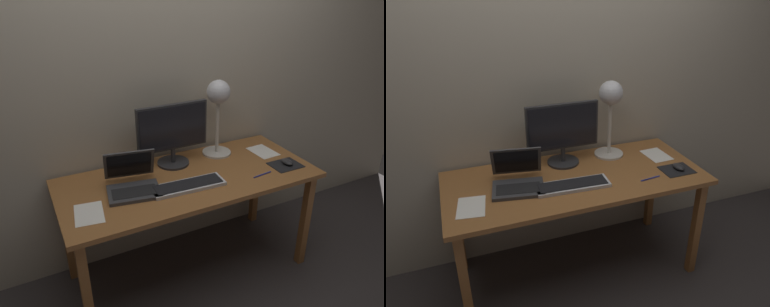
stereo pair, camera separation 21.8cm
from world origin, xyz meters
TOP-DOWN VIEW (x-y plane):
  - ground_plane at (0.00, 0.00)m, footprint 4.80×4.80m
  - back_wall at (0.00, 0.40)m, footprint 4.80×0.06m
  - desk at (0.00, 0.00)m, footprint 1.60×0.70m
  - monitor at (-0.01, 0.20)m, footprint 0.47×0.21m
  - keyboard_main at (-0.06, -0.12)m, footprint 0.45×0.16m
  - laptop at (-0.36, 0.03)m, footprint 0.34×0.35m
  - desk_lamp at (0.32, 0.21)m, footprint 0.20×0.20m
  - mousepad at (0.63, -0.15)m, footprint 0.20×0.16m
  - mouse at (0.65, -0.15)m, footprint 0.06×0.10m
  - paper_sheet_near_mouse at (-0.65, -0.12)m, footprint 0.18×0.23m
  - paper_sheet_by_keyboard at (0.63, 0.09)m, footprint 0.16×0.22m
  - pen at (0.42, -0.19)m, footprint 0.14×0.02m

SIDE VIEW (x-z plane):
  - ground_plane at x=0.00m, z-range 0.00..0.00m
  - desk at x=0.00m, z-range 0.29..1.03m
  - paper_sheet_near_mouse at x=-0.65m, z-range 0.74..0.74m
  - paper_sheet_by_keyboard at x=0.63m, z-range 0.74..0.74m
  - mousepad at x=0.63m, z-range 0.74..0.74m
  - pen at x=0.42m, z-range 0.74..0.75m
  - keyboard_main at x=-0.06m, z-range 0.74..0.76m
  - mouse at x=0.65m, z-range 0.74..0.78m
  - laptop at x=-0.36m, z-range 0.69..0.91m
  - monitor at x=-0.01m, z-range 0.76..1.17m
  - desk_lamp at x=0.32m, z-range 0.86..1.38m
  - back_wall at x=0.00m, z-range 0.00..2.60m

